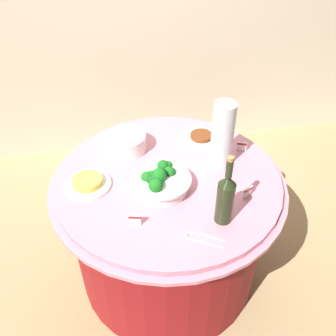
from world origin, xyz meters
name	(u,v)px	position (x,y,z in m)	size (l,w,h in m)	color
ground_plane	(168,267)	(0.00, 0.00, 0.00)	(6.00, 6.00, 0.00)	tan
buffet_table	(168,226)	(0.00, 0.00, 0.38)	(1.16, 1.16, 0.74)	maroon
broccoli_bowl	(160,181)	(-0.05, -0.08, 0.79)	(0.28, 0.28, 0.12)	white
plate_stack	(126,142)	(-0.18, 0.26, 0.79)	(0.21, 0.21, 0.09)	white
wine_bottle	(225,197)	(0.18, -0.32, 0.87)	(0.07, 0.07, 0.34)	#242F18
decorative_fruit_vase	(222,138)	(0.28, 0.06, 0.89)	(0.11, 0.11, 0.34)	silver
serving_tongs	(204,239)	(0.07, -0.42, 0.74)	(0.16, 0.11, 0.01)	silver
food_plate_stir_fry	(201,137)	(0.24, 0.28, 0.75)	(0.22, 0.22, 0.03)	white
food_plate_fried_egg	(88,183)	(-0.38, 0.00, 0.76)	(0.22, 0.22, 0.04)	white
label_placard_front	(242,146)	(0.42, 0.13, 0.77)	(0.05, 0.03, 0.05)	white
label_placard_mid	(135,219)	(-0.19, -0.28, 0.77)	(0.05, 0.02, 0.05)	white
label_placard_rear	(248,192)	(0.33, -0.21, 0.77)	(0.05, 0.03, 0.05)	white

